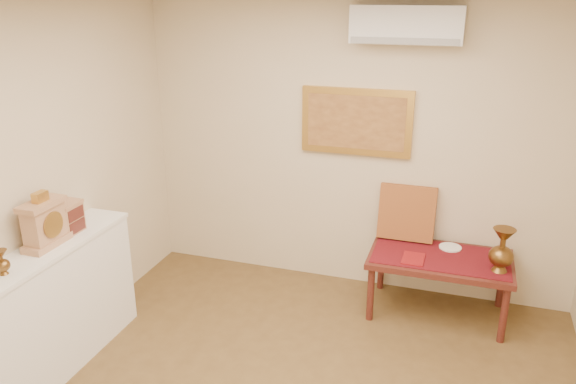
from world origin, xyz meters
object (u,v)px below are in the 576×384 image
at_px(mantel_clock, 45,223).
at_px(brass_urn_tall, 503,246).
at_px(display_ledge, 31,325).
at_px(wooden_chest, 68,217).
at_px(low_table, 440,263).

bearing_deg(mantel_clock, brass_urn_tall, 24.95).
relative_size(display_ledge, wooden_chest, 8.28).
bearing_deg(low_table, wooden_chest, -153.34).
height_order(display_ledge, wooden_chest, wooden_chest).
distance_m(brass_urn_tall, display_ledge, 3.61).
xyz_separation_m(mantel_clock, low_table, (2.68, 1.60, -0.67)).
distance_m(display_ledge, mantel_clock, 0.72).
relative_size(mantel_clock, low_table, 0.34).
relative_size(brass_urn_tall, display_ledge, 0.22).
height_order(display_ledge, low_table, display_ledge).
relative_size(display_ledge, mantel_clock, 4.93).
relative_size(brass_urn_tall, wooden_chest, 1.85).
relative_size(brass_urn_tall, low_table, 0.38).
xyz_separation_m(brass_urn_tall, display_ledge, (-3.15, -1.75, -0.29)).
bearing_deg(wooden_chest, brass_urn_tall, 21.09).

